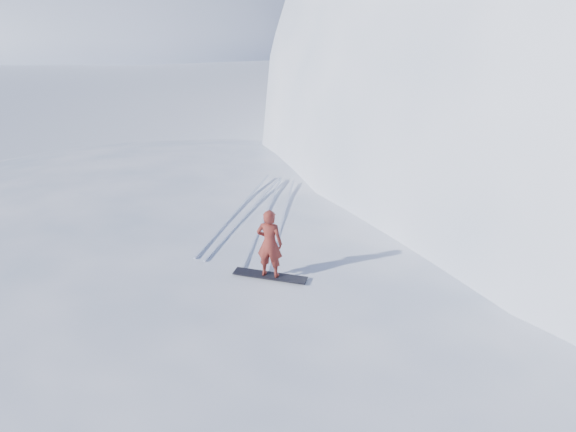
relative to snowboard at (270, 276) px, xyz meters
name	(u,v)px	position (x,y,z in m)	size (l,w,h in m)	color
ground	(181,364)	(-1.94, -1.04, -2.41)	(400.00, 400.00, 0.00)	white
near_ridge	(271,310)	(-0.94, 1.96, -2.41)	(36.00, 28.00, 4.80)	white
far_ridge_a	(28,23)	(-71.94, 58.96, -2.41)	(120.00, 70.00, 28.00)	white
far_ridge_c	(317,7)	(-41.94, 108.96, -2.41)	(140.00, 90.00, 36.00)	white
wind_bumps	(208,314)	(-2.50, 1.08, -2.41)	(16.00, 14.40, 1.00)	white
snowboard	(270,276)	(0.00, 0.00, 0.00)	(1.72, 0.32, 0.03)	black
snowboarder	(270,243)	(0.00, 0.00, 0.83)	(0.59, 0.39, 1.63)	maroon
board_tracks	(258,214)	(-1.83, 2.97, 0.01)	(2.90, 5.96, 0.04)	silver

